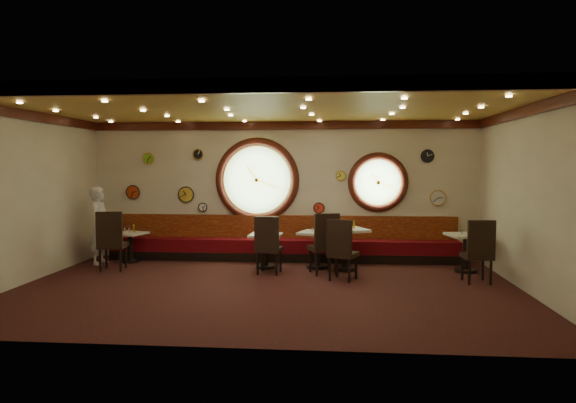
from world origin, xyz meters
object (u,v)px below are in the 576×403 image
Objects in this scene: table_a at (130,243)px; condiment_c_salt at (312,229)px; chair_b at (268,241)px; condiment_c_bottle at (324,228)px; condiment_b_salt at (261,231)px; condiment_d_bottle at (354,225)px; chair_a at (111,237)px; condiment_e_pepper at (470,231)px; table_d at (345,244)px; condiment_a_salt at (125,230)px; condiment_b_pepper at (267,232)px; waiter at (100,225)px; chair_d at (341,246)px; chair_c at (325,240)px; condiment_c_pepper at (317,230)px; condiment_d_salt at (341,226)px; table_c at (317,245)px; condiment_b_bottle at (272,229)px; condiment_a_bottle at (134,228)px; chair_e at (479,247)px; condiment_a_pepper at (129,230)px; table_b at (266,247)px; table_e at (466,248)px; condiment_e_salt at (462,232)px; condiment_e_bottle at (471,230)px; condiment_d_pepper at (346,226)px.

condiment_c_salt is at bearing -3.52° from table_a.
table_a is 1.05× the size of chair_b.
condiment_c_bottle is at bearing -2.59° from table_a.
condiment_b_salt is 1.99m from condiment_d_bottle.
chair_a reaches higher than condiment_e_pepper.
condiment_a_salt is (-4.94, 0.45, 0.18)m from table_d.
waiter reaches higher than condiment_b_pepper.
chair_c is at bearing 140.90° from chair_d.
condiment_c_bottle reaches higher than condiment_c_pepper.
condiment_b_pepper is at bearing 105.28° from chair_b.
table_d is at bearing -22.77° from condiment_d_salt.
condiment_a_salt is at bearing 176.16° from table_c.
table_d is 6.02× the size of condiment_b_bottle.
chair_d is at bearing -18.60° from condiment_a_bottle.
chair_d is at bearing 175.76° from chair_e.
table_a is 0.77m from waiter.
condiment_b_salt is 3.05m from condiment_a_pepper.
chair_e is at bearing -99.36° from waiter.
waiter is at bearing 120.73° from chair_a.
chair_e is 4.39m from condiment_b_salt.
condiment_d_bottle reaches higher than condiment_a_salt.
chair_e is (4.11, -1.13, 0.22)m from table_b.
chair_e is 6.80× the size of condiment_a_salt.
table_c is at bearing -21.83° from condiment_c_salt.
condiment_e_salt reaches higher than table_e.
table_e is at bearing -3.86° from condiment_a_bottle.
waiter is at bearing 179.31° from condiment_c_pepper.
condiment_e_bottle reaches higher than condiment_a_bottle.
condiment_e_bottle is at bearing -3.32° from condiment_a_bottle.
condiment_e_pepper reaches higher than condiment_b_salt.
chair_c is at bearing -31.16° from condiment_b_bottle.
condiment_d_pepper is at bearing -2.11° from chair_a.
condiment_b_bottle is at bearing 177.89° from table_c.
table_b is 4.55× the size of condiment_d_bottle.
table_e is 1.09m from chair_e.
condiment_c_bottle is at bearing 12.64° from condiment_c_salt.
chair_d is at bearing -13.50° from chair_a.
chair_b is 6.45× the size of condiment_b_salt.
chair_e reaches higher than table_c.
condiment_e_bottle is (2.58, 0.08, 0.31)m from table_d.
table_e is at bearing -3.29° from condiment_a_pepper.
condiment_e_bottle reaches higher than table_a.
chair_d reaches higher than condiment_e_bottle.
condiment_b_pepper is (-1.06, -0.16, 0.29)m from table_c.
condiment_a_salt is at bearing 174.12° from condiment_b_salt.
condiment_c_bottle is (1.24, 0.18, 0.39)m from table_b.
condiment_b_salt is at bearing 179.48° from condiment_e_bottle.
table_a is 5.04m from condiment_d_bottle.
waiter is (-0.58, -0.23, 0.13)m from condiment_a_pepper.
table_e is 4.28m from condiment_b_salt.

